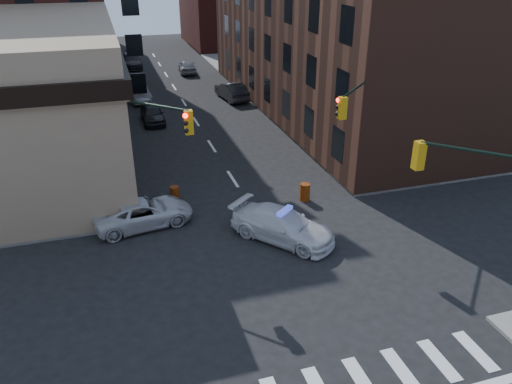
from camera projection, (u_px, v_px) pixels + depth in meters
ground at (289, 267)px, 22.32m from camera, size 140.00×140.00×0.00m
sidewalk_ne at (378, 74)px, 56.50m from camera, size 34.00×54.50×0.15m
commercial_row_ne at (343, 26)px, 42.02m from camera, size 14.00×34.00×14.00m
filler_ne at (241, 1)px, 73.23m from camera, size 16.00×16.00×12.00m
signal_pole_nw at (136, 149)px, 23.46m from camera, size 3.58×3.67×8.00m
signal_pole_ne at (359, 126)px, 26.56m from camera, size 3.67×3.58×8.00m
tree_ne_near at (267, 64)px, 45.11m from camera, size 3.00×3.00×4.85m
tree_ne_far at (243, 49)px, 51.99m from camera, size 3.00×3.00×4.85m
police_car at (283, 225)px, 24.17m from camera, size 5.04×5.43×1.53m
pickup at (143, 213)px, 25.47m from camera, size 5.35×3.11×1.40m
parked_car_wnear at (152, 114)px, 40.70m from camera, size 1.78×4.29×1.45m
parked_car_wfar at (138, 93)px, 46.52m from camera, size 2.27×4.87×1.54m
parked_car_wdeep at (131, 61)px, 59.68m from camera, size 2.29×5.60×1.63m
parked_car_enear at (232, 91)px, 46.93m from camera, size 2.35×5.17×1.64m
parked_car_efar at (187, 66)px, 57.14m from camera, size 2.15×4.61×1.53m
pedestrian_a at (98, 182)px, 27.84m from camera, size 0.75×0.52×1.96m
pedestrian_b at (48, 214)px, 24.77m from camera, size 0.98×0.89×1.64m
barrel_road at (305, 192)px, 28.09m from camera, size 0.70×0.70×1.01m
barrel_bank at (175, 194)px, 27.96m from camera, size 0.58×0.58×0.92m
barricade_nw_a at (108, 200)px, 26.96m from camera, size 1.29×0.80×0.90m
barricade_nw_b at (88, 202)px, 26.67m from camera, size 1.33×0.72×0.97m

